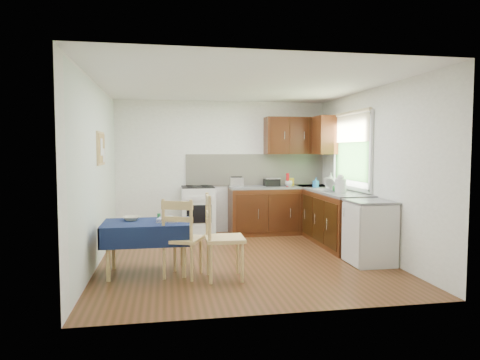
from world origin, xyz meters
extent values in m
plane|color=#462C12|center=(0.00, 0.00, 0.00)|extent=(4.20, 4.20, 0.00)
cube|color=white|center=(0.00, 0.00, 2.50)|extent=(4.00, 4.20, 0.02)
cube|color=silver|center=(0.00, 2.10, 1.25)|extent=(4.00, 0.02, 2.50)
cube|color=silver|center=(0.00, -2.10, 1.25)|extent=(4.00, 0.02, 2.50)
cube|color=silver|center=(-2.00, 0.00, 1.25)|extent=(0.02, 4.20, 2.50)
cube|color=silver|center=(2.00, 0.00, 1.25)|extent=(0.02, 4.20, 2.50)
cube|color=#361809|center=(1.05, 1.80, 0.43)|extent=(1.90, 0.60, 0.86)
cube|color=#361809|center=(1.70, 0.65, 0.43)|extent=(0.60, 1.70, 0.86)
cube|color=slate|center=(1.05, 1.80, 0.88)|extent=(1.90, 0.60, 0.04)
cube|color=slate|center=(1.70, 0.65, 0.88)|extent=(0.60, 1.70, 0.04)
cube|color=slate|center=(1.70, 1.80, 0.88)|extent=(0.60, 0.60, 0.04)
cube|color=beige|center=(0.65, 2.08, 1.20)|extent=(2.70, 0.02, 0.60)
cube|color=#361809|center=(1.40, 1.93, 1.85)|extent=(1.20, 0.35, 0.70)
cube|color=#361809|center=(1.82, 1.50, 1.85)|extent=(0.35, 0.50, 0.70)
cube|color=silver|center=(-0.50, 1.80, 0.45)|extent=(0.60, 0.60, 0.90)
cube|color=black|center=(-0.50, 1.80, 0.91)|extent=(0.58, 0.58, 0.02)
cube|color=black|center=(-0.50, 1.50, 0.45)|extent=(0.44, 0.01, 0.32)
cube|color=#285221|center=(1.99, 0.70, 1.50)|extent=(0.01, 1.40, 0.85)
cube|color=silver|center=(1.97, 0.70, 2.15)|extent=(0.04, 1.48, 0.06)
cube|color=silver|center=(1.97, 0.70, 0.95)|extent=(0.04, 1.48, 0.06)
cube|color=beige|center=(1.96, 0.70, 1.93)|extent=(0.02, 1.36, 0.44)
cube|color=silver|center=(1.70, -0.55, 0.42)|extent=(0.55, 0.58, 0.85)
cube|color=slate|center=(1.70, -0.55, 0.87)|extent=(0.58, 0.60, 0.03)
cube|color=tan|center=(-1.98, 0.30, 1.60)|extent=(0.02, 0.62, 0.47)
cube|color=#AF8849|center=(-1.96, 0.30, 1.60)|extent=(0.01, 0.56, 0.41)
cube|color=white|center=(-1.95, 0.22, 1.62)|extent=(0.00, 0.18, 0.24)
cube|color=white|center=(-1.95, 0.42, 1.50)|extent=(0.00, 0.15, 0.20)
cube|color=#0F173E|center=(-1.32, -0.48, 0.65)|extent=(1.06, 0.71, 0.03)
cube|color=#0F173E|center=(-1.32, -0.85, 0.54)|extent=(1.10, 0.02, 0.26)
cube|color=#0F173E|center=(-1.32, -0.12, 0.54)|extent=(1.10, 0.02, 0.26)
cube|color=#0F173E|center=(-1.86, -0.48, 0.54)|extent=(0.02, 0.75, 0.26)
cube|color=#0F173E|center=(-0.77, -0.48, 0.54)|extent=(0.02, 0.75, 0.26)
cylinder|color=tan|center=(-1.77, -0.76, 0.32)|extent=(0.05, 0.05, 0.64)
cylinder|color=tan|center=(-0.86, -0.76, 0.32)|extent=(0.05, 0.05, 0.64)
cylinder|color=tan|center=(-1.77, -0.21, 0.32)|extent=(0.05, 0.05, 0.64)
cylinder|color=tan|center=(-0.86, -0.21, 0.32)|extent=(0.05, 0.05, 0.64)
cube|color=tan|center=(-0.87, -0.69, 0.47)|extent=(0.57, 0.57, 0.04)
cube|color=tan|center=(-0.95, -0.87, 0.83)|extent=(0.38, 0.18, 0.31)
cylinder|color=tan|center=(-0.64, -0.60, 0.23)|extent=(0.04, 0.04, 0.47)
cylinder|color=tan|center=(-0.97, -0.46, 0.23)|extent=(0.04, 0.04, 0.47)
cylinder|color=tan|center=(-0.78, -0.92, 0.23)|extent=(0.04, 0.04, 0.47)
cylinder|color=tan|center=(-1.10, -0.79, 0.23)|extent=(0.04, 0.04, 0.47)
cube|color=tan|center=(-0.37, -0.89, 0.50)|extent=(0.47, 0.47, 0.04)
cube|color=tan|center=(-0.57, -0.88, 0.88)|extent=(0.04, 0.42, 0.33)
cylinder|color=tan|center=(-0.19, -1.08, 0.25)|extent=(0.04, 0.04, 0.50)
cylinder|color=tan|center=(-0.18, -0.70, 0.25)|extent=(0.04, 0.04, 0.50)
cylinder|color=tan|center=(-0.56, -1.07, 0.25)|extent=(0.04, 0.04, 0.50)
cylinder|color=tan|center=(-0.56, -0.69, 0.25)|extent=(0.04, 0.04, 0.50)
cube|color=silver|center=(0.22, 1.80, 0.99)|extent=(0.25, 0.15, 0.17)
cube|color=black|center=(0.22, 1.80, 1.08)|extent=(0.21, 0.02, 0.02)
cube|color=black|center=(0.90, 1.83, 0.97)|extent=(0.28, 0.24, 0.13)
cube|color=silver|center=(0.90, 1.83, 1.05)|extent=(0.28, 0.24, 0.03)
cylinder|color=red|center=(1.17, 1.68, 1.02)|extent=(0.06, 0.06, 0.25)
cube|color=gold|center=(1.29, 1.86, 0.97)|extent=(0.13, 0.11, 0.14)
cube|color=gray|center=(1.64, 0.78, 0.91)|extent=(0.45, 0.35, 0.02)
cylinder|color=silver|center=(1.64, 0.78, 1.01)|extent=(0.06, 0.22, 0.21)
cylinder|color=silver|center=(1.65, 0.37, 1.01)|extent=(0.18, 0.18, 0.22)
sphere|color=silver|center=(1.65, 0.37, 1.14)|extent=(0.11, 0.11, 0.11)
imported|color=silver|center=(1.19, 1.68, 0.95)|extent=(0.17, 0.17, 0.11)
imported|color=silver|center=(1.69, 0.87, 1.05)|extent=(0.13, 0.13, 0.29)
imported|color=blue|center=(1.62, 1.40, 0.99)|extent=(0.11, 0.11, 0.18)
imported|color=#217C33|center=(1.66, 0.54, 0.99)|extent=(0.18, 0.18, 0.17)
imported|color=beige|center=(-1.52, -0.34, 0.69)|extent=(0.25, 0.25, 0.05)
imported|color=white|center=(-1.12, -0.24, 0.67)|extent=(0.21, 0.24, 0.02)
cylinder|color=#268B3E|center=(-1.17, -0.38, 0.71)|extent=(0.04, 0.04, 0.09)
cube|color=#283A93|center=(-1.05, -0.53, 0.69)|extent=(0.30, 0.26, 0.05)
camera|label=1|loc=(-1.08, -5.99, 1.58)|focal=32.00mm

